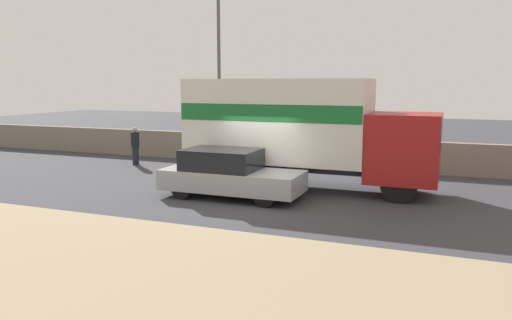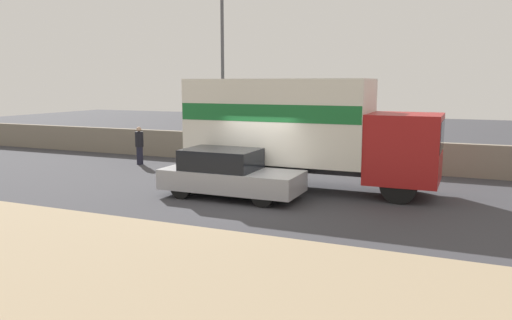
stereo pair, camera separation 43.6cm
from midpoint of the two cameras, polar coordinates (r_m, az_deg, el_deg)
The scene contains 7 objects.
ground_plane at distance 15.21m, azimuth -2.19°, elevation -4.71°, with size 80.00×80.00×0.00m, color #38383D.
dirt_shoulder_foreground at distance 10.08m, azimuth -17.05°, elevation -12.11°, with size 60.00×6.39×0.04m.
stone_wall_backdrop at distance 21.52m, azimuth 5.32°, elevation 0.98°, with size 60.00×0.35×1.27m.
street_lamp at distance 21.76m, azimuth -4.85°, elevation 11.39°, with size 0.56×0.28×7.96m.
box_truck at distance 16.84m, azimuth 4.07°, elevation 3.86°, with size 8.36×2.36×3.69m.
car_hatchback at distance 15.57m, azimuth -3.91°, elevation -1.60°, with size 4.40×1.76×1.51m.
pedestrian at distance 22.39m, azimuth -14.18°, elevation 1.64°, with size 0.36×0.36×1.66m.
Camera 1 is at (5.81, -13.59, 3.55)m, focal length 35.00 mm.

